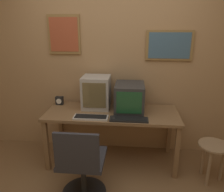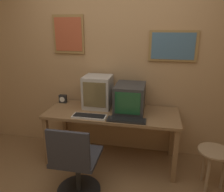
# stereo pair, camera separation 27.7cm
# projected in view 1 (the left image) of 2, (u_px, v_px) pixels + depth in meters

# --- Properties ---
(wall_back) EXTENTS (8.00, 0.08, 2.60)m
(wall_back) POSITION_uv_depth(u_px,v_px,m) (115.00, 63.00, 3.04)
(wall_back) COLOR tan
(wall_back) RESTS_ON ground_plane
(desk) EXTENTS (1.71, 0.67, 0.73)m
(desk) POSITION_uv_depth(u_px,v_px,m) (112.00, 117.00, 2.87)
(desk) COLOR olive
(desk) RESTS_ON ground_plane
(monitor_left) EXTENTS (0.36, 0.35, 0.43)m
(monitor_left) POSITION_uv_depth(u_px,v_px,m) (96.00, 92.00, 2.94)
(monitor_left) COLOR #B7B2A8
(monitor_left) RESTS_ON desk
(monitor_right) EXTENTS (0.37, 0.46, 0.36)m
(monitor_right) POSITION_uv_depth(u_px,v_px,m) (129.00, 98.00, 2.83)
(monitor_right) COLOR #333333
(monitor_right) RESTS_ON desk
(keyboard_main) EXTENTS (0.42, 0.15, 0.03)m
(keyboard_main) POSITION_uv_depth(u_px,v_px,m) (91.00, 117.00, 2.64)
(keyboard_main) COLOR beige
(keyboard_main) RESTS_ON desk
(keyboard_side) EXTENTS (0.46, 0.15, 0.03)m
(keyboard_side) POSITION_uv_depth(u_px,v_px,m) (129.00, 119.00, 2.59)
(keyboard_side) COLOR black
(keyboard_side) RESTS_ON desk
(mouse_near_keyboard) EXTENTS (0.07, 0.11, 0.04)m
(mouse_near_keyboard) POSITION_uv_depth(u_px,v_px,m) (114.00, 117.00, 2.62)
(mouse_near_keyboard) COLOR black
(mouse_near_keyboard) RESTS_ON desk
(desk_clock) EXTENTS (0.11, 0.06, 0.12)m
(desk_clock) POSITION_uv_depth(u_px,v_px,m) (60.00, 101.00, 3.09)
(desk_clock) COLOR black
(desk_clock) RESTS_ON desk
(office_chair) EXTENTS (0.50, 0.50, 0.87)m
(office_chair) POSITION_uv_depth(u_px,v_px,m) (82.00, 168.00, 2.29)
(office_chair) COLOR black
(office_chair) RESTS_ON ground_plane
(side_stool) EXTENTS (0.36, 0.36, 0.49)m
(side_stool) POSITION_uv_depth(u_px,v_px,m) (213.00, 153.00, 2.57)
(side_stool) COLOR #9E7F5B
(side_stool) RESTS_ON ground_plane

